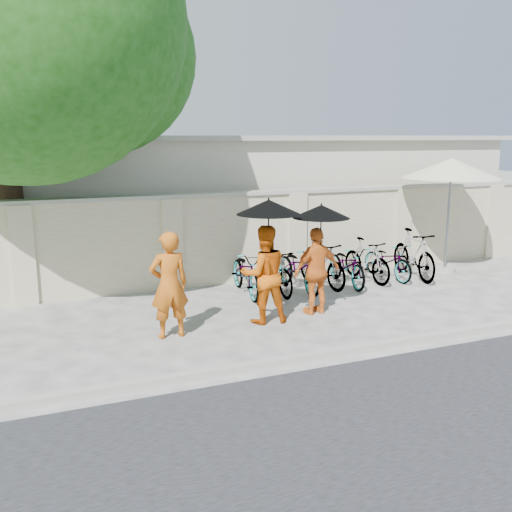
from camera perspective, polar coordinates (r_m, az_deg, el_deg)
name	(u,v)px	position (r m, az deg, el deg)	size (l,w,h in m)	color
ground	(271,326)	(10.21, 1.55, -6.99)	(80.00, 80.00, 0.00)	#BBB8AF
kerb	(317,356)	(8.76, 6.11, -9.91)	(40.00, 0.16, 0.12)	#9A9A8F
compound_wall	(255,238)	(13.20, -0.07, 1.84)	(20.00, 0.30, 2.00)	beige
building_behind	(238,195)	(16.99, -1.81, 6.13)	(14.00, 6.00, 3.20)	#B8B0A0
shade_tree	(24,36)	(11.94, -22.17, 19.71)	(6.70, 6.20, 8.20)	#462E1D
monk_left	(169,285)	(9.52, -8.68, -2.88)	(0.66, 0.43, 1.80)	#B85611
monk_center	(264,274)	(10.17, 0.81, -1.84)	(0.86, 0.67, 1.77)	#C5520A
parasol_center	(269,207)	(9.90, 1.28, 4.92)	(1.13, 1.13, 1.23)	black
monk_right	(317,271)	(10.74, 6.10, -1.50)	(0.97, 0.40, 1.65)	orange
parasol_right	(321,211)	(10.48, 6.54, 4.45)	(1.06, 1.06, 1.14)	black
patio_umbrella	(451,170)	(14.62, 18.95, 8.17)	(2.96, 2.96, 2.79)	#9A9A8F
bike_0	(246,272)	(12.05, -0.98, -1.63)	(0.65, 1.85, 0.97)	gray
bike_1	(275,271)	(12.12, 1.95, -1.48)	(0.47, 1.67, 1.00)	gray
bike_2	(299,268)	(12.44, 4.32, -1.19)	(0.66, 1.88, 0.99)	gray
bike_3	(322,264)	(12.77, 6.59, -0.76)	(0.49, 1.75, 1.05)	gray
bike_4	(347,265)	(13.00, 9.10, -0.90)	(0.61, 1.74, 0.92)	gray
bike_5	(367,260)	(13.41, 11.02, -0.41)	(0.47, 1.66, 1.00)	gray
bike_6	(388,261)	(13.77, 13.05, -0.46)	(0.57, 1.65, 0.86)	gray
bike_7	(414,254)	(13.95, 15.50, 0.18)	(0.54, 1.92, 1.15)	gray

